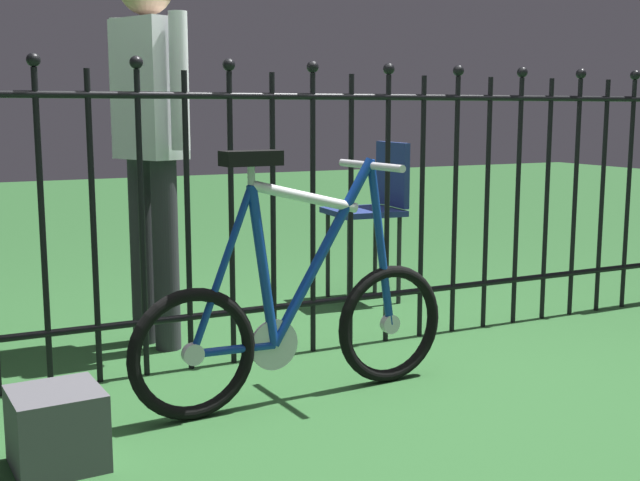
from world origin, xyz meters
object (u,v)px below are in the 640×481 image
bicycle (297,317)px  person_visitor (150,122)px  chair_navy (375,202)px  display_crate (57,428)px

bicycle → person_visitor: 1.15m
chair_navy → person_visitor: bearing=-165.0°
bicycle → chair_navy: size_ratio=1.45×
bicycle → chair_navy: bicycle is taller
bicycle → display_crate: bicycle is taller
chair_navy → display_crate: (-1.89, -1.44, -0.42)m
person_visitor → display_crate: 1.51m
person_visitor → bicycle: bearing=-73.2°
bicycle → display_crate: 0.90m
bicycle → chair_navy: bearing=50.2°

